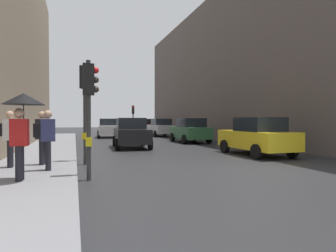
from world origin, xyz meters
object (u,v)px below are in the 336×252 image
object	(u,v)px
car_yellow_taxi	(257,136)
car_silver_hatchback	(161,128)
car_dark_suv	(131,133)
traffic_light_far_median	(133,114)
pedestrian_with_grey_backpack	(46,136)
traffic_light_near_left	(89,98)
pedestrian_with_black_backpack	(8,135)
car_green_estate	(190,130)
pedestrian_with_umbrella	(22,112)
pedestrian_in_dark_coat	(42,135)
traffic_light_near_right	(85,95)
car_red_sedan	(144,126)
car_white_compact	(108,128)

from	to	relation	value
car_yellow_taxi	car_silver_hatchback	distance (m)	16.80
car_dark_suv	car_silver_hatchback	bearing A→B (deg)	66.04
traffic_light_far_median	pedestrian_with_grey_backpack	size ratio (longest dim) A/B	1.83
traffic_light_near_left	traffic_light_far_median	distance (m)	24.21
car_dark_suv	pedestrian_with_black_backpack	world-z (taller)	pedestrian_with_black_backpack
car_green_estate	pedestrian_with_umbrella	xyz separation A→B (m)	(-9.25, -12.29, 0.96)
car_silver_hatchback	pedestrian_with_umbrella	xyz separation A→B (m)	(-9.44, -20.80, 0.96)
car_yellow_taxi	car_green_estate	distance (m)	8.28
car_yellow_taxi	pedestrian_in_dark_coat	size ratio (longest dim) A/B	2.38
traffic_light_near_right	car_silver_hatchback	world-z (taller)	traffic_light_near_right
traffic_light_far_median	pedestrian_in_dark_coat	distance (m)	22.39
traffic_light_near_left	pedestrian_with_grey_backpack	bearing A→B (deg)	137.41
pedestrian_with_umbrella	pedestrian_with_black_backpack	size ratio (longest dim) A/B	1.21
traffic_light_near_right	car_yellow_taxi	size ratio (longest dim) A/B	0.88
traffic_light_far_median	pedestrian_in_dark_coat	world-z (taller)	traffic_light_far_median
car_yellow_taxi	pedestrian_with_grey_backpack	distance (m)	9.26
pedestrian_with_black_backpack	pedestrian_with_grey_backpack	xyz separation A→B (m)	(1.18, -0.92, 0.00)
pedestrian_with_grey_backpack	car_silver_hatchback	bearing A→B (deg)	65.03
car_silver_hatchback	car_red_sedan	size ratio (longest dim) A/B	0.99
car_green_estate	pedestrian_in_dark_coat	world-z (taller)	pedestrian_in_dark_coat
car_dark_suv	car_silver_hatchback	size ratio (longest dim) A/B	1.02
car_yellow_taxi	pedestrian_with_grey_backpack	xyz separation A→B (m)	(-8.89, -2.57, 0.29)
traffic_light_near_right	pedestrian_with_grey_backpack	size ratio (longest dim) A/B	2.11
car_yellow_taxi	pedestrian_with_umbrella	xyz separation A→B (m)	(-9.32, -4.00, 0.96)
car_silver_hatchback	pedestrian_in_dark_coat	world-z (taller)	pedestrian_in_dark_coat
traffic_light_near_right	car_yellow_taxi	distance (m)	7.92
car_silver_hatchback	pedestrian_with_umbrella	distance (m)	22.87
traffic_light_near_left	car_red_sedan	xyz separation A→B (m)	(7.57, 26.83, -1.37)
traffic_light_near_left	pedestrian_in_dark_coat	world-z (taller)	traffic_light_near_left
car_yellow_taxi	car_green_estate	world-z (taller)	same
traffic_light_near_left	car_red_sedan	bearing A→B (deg)	74.25
traffic_light_near_left	car_green_estate	world-z (taller)	traffic_light_near_left
car_dark_suv	car_silver_hatchback	xyz separation A→B (m)	(5.04, 11.33, 0.00)
car_white_compact	car_dark_suv	bearing A→B (deg)	-89.17
traffic_light_far_median	car_green_estate	xyz separation A→B (m)	(2.01, -11.60, -1.36)
traffic_light_near_right	pedestrian_with_umbrella	xyz separation A→B (m)	(-1.60, -3.35, -0.73)
traffic_light_near_right	traffic_light_far_median	world-z (taller)	traffic_light_near_right
car_silver_hatchback	pedestrian_with_grey_backpack	distance (m)	21.37
car_red_sedan	pedestrian_with_umbrella	distance (m)	28.70
traffic_light_far_median	car_silver_hatchback	size ratio (longest dim) A/B	0.77
car_white_compact	pedestrian_in_dark_coat	world-z (taller)	pedestrian_in_dark_coat
car_red_sedan	car_silver_hatchback	bearing A→B (deg)	-87.61
car_dark_suv	car_red_sedan	bearing A→B (deg)	74.92
pedestrian_with_umbrella	pedestrian_with_grey_backpack	size ratio (longest dim) A/B	1.21
traffic_light_near_right	car_silver_hatchback	distance (m)	19.21
traffic_light_near_right	car_green_estate	bearing A→B (deg)	49.46
car_yellow_taxi	car_white_compact	xyz separation A→B (m)	(-5.07, 16.46, 0.00)
traffic_light_near_right	car_green_estate	world-z (taller)	traffic_light_near_right
car_yellow_taxi	pedestrian_in_dark_coat	bearing A→B (deg)	-171.67
car_yellow_taxi	pedestrian_with_black_backpack	bearing A→B (deg)	-170.70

